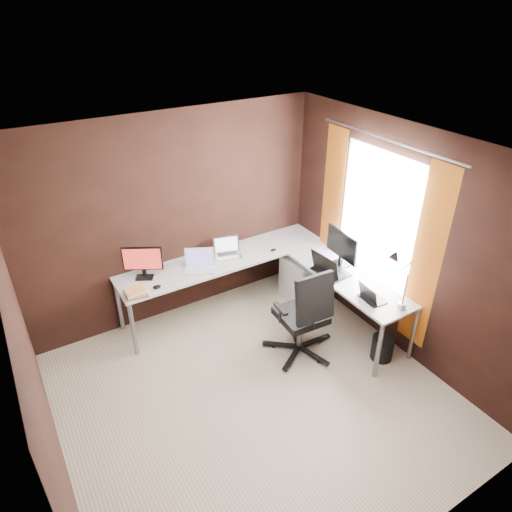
{
  "coord_description": "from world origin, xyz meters",
  "views": [
    {
      "loc": [
        -1.69,
        -2.79,
        3.56
      ],
      "look_at": [
        0.59,
        0.95,
        1.0
      ],
      "focal_mm": 32.0,
      "sensor_mm": 36.0,
      "label": 1
    }
  ],
  "objects_px": {
    "laptop_black_small": "(371,297)",
    "drawer_pedestal": "(303,279)",
    "office_chair": "(302,329)",
    "wastebasket": "(382,348)",
    "laptop_black_big": "(329,269)",
    "monitor_right": "(342,246)",
    "laptop_silver": "(227,251)",
    "laptop_white": "(200,264)",
    "monitor_left": "(143,261)",
    "book_stack": "(136,292)",
    "desk_lamp": "(398,274)"
  },
  "relations": [
    {
      "from": "monitor_left",
      "to": "laptop_silver",
      "type": "height_order",
      "value": "monitor_left"
    },
    {
      "from": "drawer_pedestal",
      "to": "laptop_silver",
      "type": "distance_m",
      "value": 1.08
    },
    {
      "from": "drawer_pedestal",
      "to": "wastebasket",
      "type": "relative_size",
      "value": 2.15
    },
    {
      "from": "office_chair",
      "to": "wastebasket",
      "type": "bearing_deg",
      "value": -33.56
    },
    {
      "from": "laptop_black_big",
      "to": "office_chair",
      "type": "xyz_separation_m",
      "value": [
        -0.54,
        -0.27,
        -0.46
      ]
    },
    {
      "from": "laptop_white",
      "to": "laptop_black_small",
      "type": "xyz_separation_m",
      "value": [
        1.26,
        -1.52,
        -0.01
      ]
    },
    {
      "from": "monitor_left",
      "to": "office_chair",
      "type": "relative_size",
      "value": 0.36
    },
    {
      "from": "drawer_pedestal",
      "to": "office_chair",
      "type": "bearing_deg",
      "value": -126.94
    },
    {
      "from": "book_stack",
      "to": "desk_lamp",
      "type": "xyz_separation_m",
      "value": [
        2.18,
        -1.58,
        0.37
      ]
    },
    {
      "from": "laptop_black_big",
      "to": "wastebasket",
      "type": "relative_size",
      "value": 1.58
    },
    {
      "from": "monitor_right",
      "to": "laptop_white",
      "type": "height_order",
      "value": "monitor_right"
    },
    {
      "from": "laptop_white",
      "to": "wastebasket",
      "type": "height_order",
      "value": "laptop_white"
    },
    {
      "from": "laptop_silver",
      "to": "drawer_pedestal",
      "type": "bearing_deg",
      "value": -8.88
    },
    {
      "from": "laptop_silver",
      "to": "laptop_black_big",
      "type": "relative_size",
      "value": 0.84
    },
    {
      "from": "laptop_black_big",
      "to": "drawer_pedestal",
      "type": "bearing_deg",
      "value": -14.75
    },
    {
      "from": "desk_lamp",
      "to": "office_chair",
      "type": "distance_m",
      "value": 1.21
    },
    {
      "from": "drawer_pedestal",
      "to": "book_stack",
      "type": "relative_size",
      "value": 2.36
    },
    {
      "from": "monitor_left",
      "to": "book_stack",
      "type": "distance_m",
      "value": 0.4
    },
    {
      "from": "drawer_pedestal",
      "to": "wastebasket",
      "type": "bearing_deg",
      "value": -87.12
    },
    {
      "from": "drawer_pedestal",
      "to": "monitor_left",
      "type": "distance_m",
      "value": 2.08
    },
    {
      "from": "laptop_black_small",
      "to": "drawer_pedestal",
      "type": "bearing_deg",
      "value": 1.87
    },
    {
      "from": "monitor_left",
      "to": "laptop_white",
      "type": "height_order",
      "value": "monitor_left"
    },
    {
      "from": "desk_lamp",
      "to": "drawer_pedestal",
      "type": "bearing_deg",
      "value": 99.25
    },
    {
      "from": "office_chair",
      "to": "wastebasket",
      "type": "relative_size",
      "value": 4.0
    },
    {
      "from": "book_stack",
      "to": "wastebasket",
      "type": "bearing_deg",
      "value": -35.02
    },
    {
      "from": "laptop_white",
      "to": "laptop_black_big",
      "type": "relative_size",
      "value": 0.94
    },
    {
      "from": "drawer_pedestal",
      "to": "laptop_black_small",
      "type": "relative_size",
      "value": 2.08
    },
    {
      "from": "book_stack",
      "to": "drawer_pedestal",
      "type": "bearing_deg",
      "value": -4.02
    },
    {
      "from": "laptop_white",
      "to": "office_chair",
      "type": "bearing_deg",
      "value": -33.62
    },
    {
      "from": "monitor_right",
      "to": "laptop_silver",
      "type": "height_order",
      "value": "monitor_right"
    },
    {
      "from": "laptop_silver",
      "to": "office_chair",
      "type": "xyz_separation_m",
      "value": [
        0.24,
        -1.26,
        -0.45
      ]
    },
    {
      "from": "monitor_right",
      "to": "laptop_white",
      "type": "bearing_deg",
      "value": 64.89
    },
    {
      "from": "drawer_pedestal",
      "to": "desk_lamp",
      "type": "relative_size",
      "value": 0.93
    },
    {
      "from": "drawer_pedestal",
      "to": "office_chair",
      "type": "distance_m",
      "value": 1.06
    },
    {
      "from": "drawer_pedestal",
      "to": "laptop_black_big",
      "type": "xyz_separation_m",
      "value": [
        -0.09,
        -0.58,
        0.49
      ]
    },
    {
      "from": "office_chair",
      "to": "monitor_left",
      "type": "bearing_deg",
      "value": 138.87
    },
    {
      "from": "wastebasket",
      "to": "laptop_black_small",
      "type": "bearing_deg",
      "value": 125.5
    },
    {
      "from": "monitor_right",
      "to": "laptop_black_small",
      "type": "xyz_separation_m",
      "value": [
        -0.2,
        -0.72,
        -0.21
      ]
    },
    {
      "from": "office_chair",
      "to": "drawer_pedestal",
      "type": "bearing_deg",
      "value": 56.94
    },
    {
      "from": "drawer_pedestal",
      "to": "office_chair",
      "type": "xyz_separation_m",
      "value": [
        -0.64,
        -0.85,
        0.03
      ]
    },
    {
      "from": "laptop_black_small",
      "to": "wastebasket",
      "type": "bearing_deg",
      "value": -140.26
    },
    {
      "from": "monitor_left",
      "to": "monitor_right",
      "type": "height_order",
      "value": "monitor_right"
    },
    {
      "from": "office_chair",
      "to": "laptop_white",
      "type": "bearing_deg",
      "value": 124.23
    },
    {
      "from": "laptop_black_big",
      "to": "book_stack",
      "type": "xyz_separation_m",
      "value": [
        -2.04,
        0.73,
        -0.02
      ]
    },
    {
      "from": "monitor_right",
      "to": "book_stack",
      "type": "bearing_deg",
      "value": 77.56
    },
    {
      "from": "laptop_black_small",
      "to": "book_stack",
      "type": "height_order",
      "value": "laptop_black_small"
    },
    {
      "from": "drawer_pedestal",
      "to": "monitor_right",
      "type": "xyz_separation_m",
      "value": [
        0.15,
        -0.5,
        0.68
      ]
    },
    {
      "from": "laptop_silver",
      "to": "laptop_black_small",
      "type": "xyz_separation_m",
      "value": [
        0.83,
        -1.63,
        -0.01
      ]
    },
    {
      "from": "laptop_black_big",
      "to": "wastebasket",
      "type": "distance_m",
      "value": 1.05
    },
    {
      "from": "laptop_white",
      "to": "laptop_black_big",
      "type": "distance_m",
      "value": 1.5
    }
  ]
}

